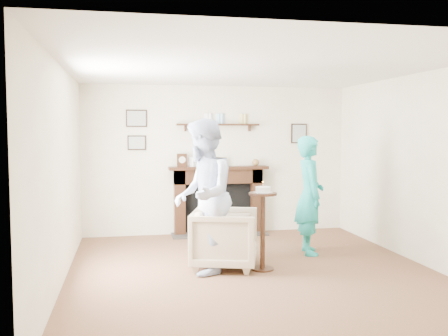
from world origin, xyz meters
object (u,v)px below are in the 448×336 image
Objects in this scene: armchair at (225,267)px; pedestal_table at (263,215)px; woman at (309,253)px; man at (203,272)px.

pedestal_table is at bearing -97.30° from armchair.
woman is at bearing 38.26° from pedestal_table.
armchair is 0.84m from pedestal_table.
armchair is 0.73× the size of pedestal_table.
man is at bearing 120.46° from woman.
pedestal_table reaches higher than armchair.
man is (-0.31, -0.16, 0.00)m from armchair.
woman is (1.63, 0.65, 0.00)m from man.
woman is at bearing -52.70° from armchair.
pedestal_table is (-0.88, -0.69, 0.69)m from woman.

